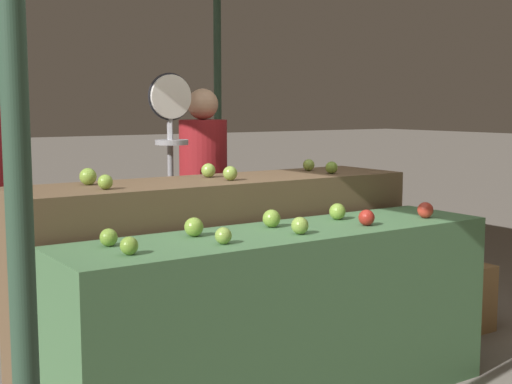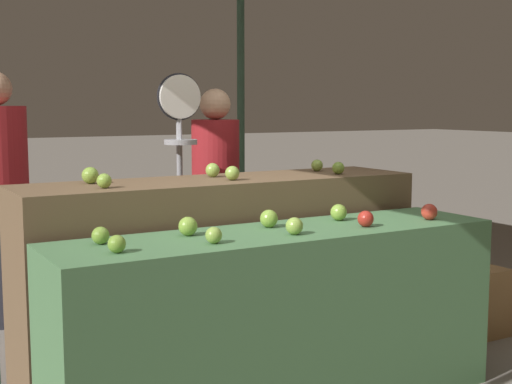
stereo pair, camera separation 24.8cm
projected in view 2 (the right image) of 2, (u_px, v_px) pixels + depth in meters
name	position (u px, v px, depth m)	size (l,w,h in m)	color
display_counter_front	(281.00, 320.00, 3.39)	(2.21, 0.55, 0.86)	#4C7A4C
display_counter_back	(223.00, 275.00, 3.89)	(2.21, 0.55, 1.06)	brown
apple_front_0	(117.00, 244.00, 2.83)	(0.07, 0.07, 0.07)	#7AA338
apple_front_1	(214.00, 235.00, 3.02)	(0.07, 0.07, 0.07)	#8EB247
apple_front_2	(295.00, 226.00, 3.23)	(0.08, 0.08, 0.08)	#8EB247
apple_front_3	(366.00, 219.00, 3.44)	(0.08, 0.08, 0.08)	#AD281E
apple_front_4	(429.00, 212.00, 3.65)	(0.08, 0.08, 0.08)	red
apple_front_5	(100.00, 236.00, 3.01)	(0.08, 0.08, 0.08)	#7AA338
apple_front_6	(188.00, 226.00, 3.21)	(0.09, 0.09, 0.09)	#84AD3D
apple_front_7	(270.00, 219.00, 3.43)	(0.09, 0.09, 0.09)	#84AD3D
apple_front_8	(339.00, 212.00, 3.63)	(0.08, 0.08, 0.08)	#84AD3D
apple_back_0	(104.00, 181.00, 3.38)	(0.07, 0.07, 0.07)	#84AD3D
apple_back_1	(232.00, 173.00, 3.74)	(0.08, 0.08, 0.08)	#8EB247
apple_back_2	(338.00, 168.00, 4.07)	(0.07, 0.07, 0.07)	#7AA338
apple_back_3	(90.00, 175.00, 3.57)	(0.08, 0.08, 0.08)	#84AD3D
apple_back_4	(213.00, 170.00, 3.90)	(0.08, 0.08, 0.08)	#8EB247
apple_back_5	(317.00, 165.00, 4.26)	(0.07, 0.07, 0.07)	#8EB247
produce_scale	(180.00, 147.00, 4.31)	(0.28, 0.20, 1.64)	#99999E
person_vendor_at_scale	(216.00, 187.00, 4.77)	(0.38, 0.38, 1.56)	#2D2D38
wooden_crate_side	(463.00, 300.00, 4.54)	(0.43, 0.43, 0.43)	#9E7547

